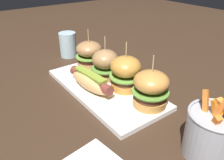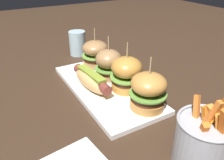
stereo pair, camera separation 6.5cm
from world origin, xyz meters
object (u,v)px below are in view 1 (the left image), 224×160
(slider_far_left, at_px, (89,54))
(slider_center_right, at_px, (126,73))
(hot_dog, at_px, (90,81))
(fries_bucket, at_px, (213,133))
(platter_main, at_px, (104,88))
(water_glass, at_px, (68,45))
(slider_far_right, at_px, (151,89))
(slider_center_left, at_px, (105,64))

(slider_far_left, distance_m, slider_center_right, 0.20)
(hot_dog, bearing_deg, fries_bucket, 11.01)
(platter_main, bearing_deg, hot_dog, -107.04)
(water_glass, bearing_deg, hot_dog, -14.67)
(slider_center_right, relative_size, water_glass, 1.47)
(slider_center_right, bearing_deg, slider_far_right, -1.92)
(slider_far_left, distance_m, water_glass, 0.17)
(hot_dog, distance_m, slider_far_left, 0.17)
(hot_dog, bearing_deg, slider_far_left, 149.68)
(slider_center_left, xyz_separation_m, slider_far_right, (0.20, 0.00, 0.00))
(water_glass, bearing_deg, slider_center_right, 0.95)
(slider_far_right, bearing_deg, slider_center_right, 178.08)
(slider_center_right, xyz_separation_m, slider_far_right, (0.11, -0.00, -0.00))
(hot_dog, bearing_deg, slider_center_right, 55.66)
(water_glass, bearing_deg, slider_far_right, 0.30)
(slider_center_left, distance_m, slider_far_right, 0.20)
(hot_dog, height_order, slider_far_left, slider_far_left)
(platter_main, bearing_deg, slider_center_left, 141.19)
(fries_bucket, bearing_deg, slider_center_right, 176.63)
(slider_center_right, bearing_deg, fries_bucket, -3.37)
(slider_far_right, bearing_deg, slider_far_left, 179.93)
(slider_far_left, bearing_deg, fries_bucket, -1.64)
(platter_main, xyz_separation_m, water_glass, (-0.32, 0.04, 0.04))
(hot_dog, relative_size, slider_center_right, 1.25)
(slider_center_left, relative_size, slider_far_right, 0.98)
(slider_far_right, height_order, water_glass, slider_far_right)
(fries_bucket, xyz_separation_m, water_glass, (-0.67, 0.01, -0.01))
(hot_dog, relative_size, fries_bucket, 1.20)
(slider_far_left, distance_m, slider_center_left, 0.11)
(water_glass, bearing_deg, fries_bucket, -0.98)
(hot_dog, xyz_separation_m, slider_center_right, (0.06, 0.09, 0.03))
(slider_far_right, bearing_deg, fries_bucket, -4.20)
(slider_center_left, height_order, slider_far_right, slider_far_right)
(platter_main, distance_m, water_glass, 0.33)
(platter_main, distance_m, slider_far_right, 0.17)
(hot_dog, distance_m, water_glass, 0.32)
(platter_main, height_order, slider_far_left, slider_far_left)
(platter_main, xyz_separation_m, slider_far_right, (0.16, 0.04, 0.06))
(hot_dog, xyz_separation_m, slider_far_left, (-0.14, 0.08, 0.02))
(platter_main, distance_m, slider_center_right, 0.09)
(platter_main, xyz_separation_m, slider_far_left, (-0.16, 0.04, 0.05))
(slider_far_left, relative_size, slider_far_right, 0.96)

